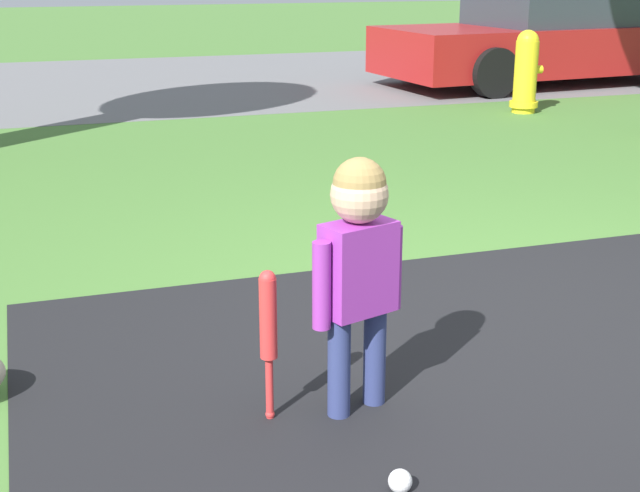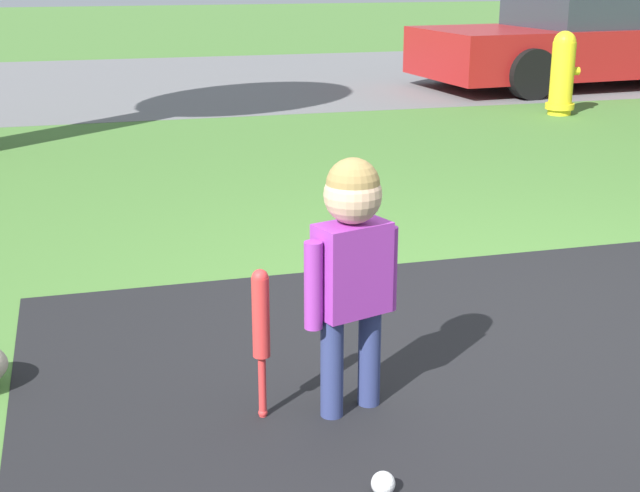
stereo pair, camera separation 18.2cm
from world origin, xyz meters
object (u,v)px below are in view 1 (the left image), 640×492
baseball_bat (268,324)px  parked_car (547,39)px  sports_ball (400,481)px  fire_hydrant (526,72)px  child (359,251)px

baseball_bat → parked_car: 9.39m
baseball_bat → sports_ball: 0.68m
fire_hydrant → baseball_bat: bearing=-128.1°
child → baseball_bat: (-0.31, 0.03, -0.24)m
baseball_bat → fire_hydrant: 6.92m
baseball_bat → child: bearing=-6.1°
child → parked_car: parked_car is taller
child → sports_ball: (-0.06, -0.52, -0.55)m
baseball_bat → sports_ball: baseball_bat is taller
child → parked_car: 9.23m
child → baseball_bat: 0.39m
baseball_bat → parked_car: size_ratio=0.12×
baseball_bat → parked_car: bearing=52.2°
sports_ball → fire_hydrant: (4.03, 6.00, 0.38)m
sports_ball → baseball_bat: bearing=113.8°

